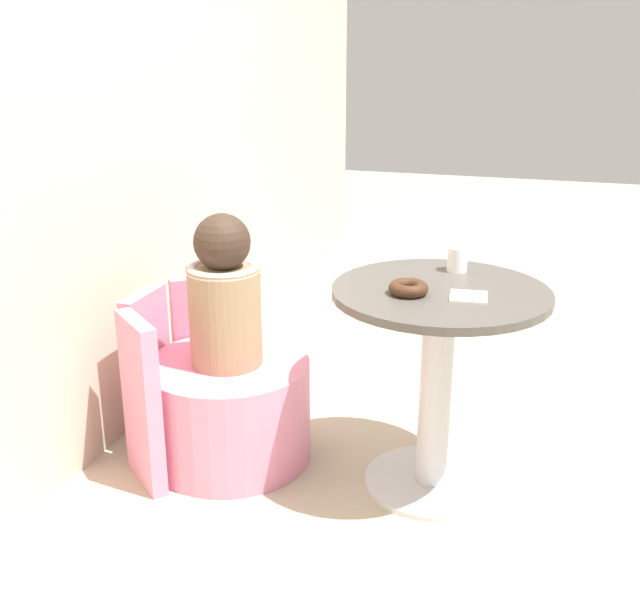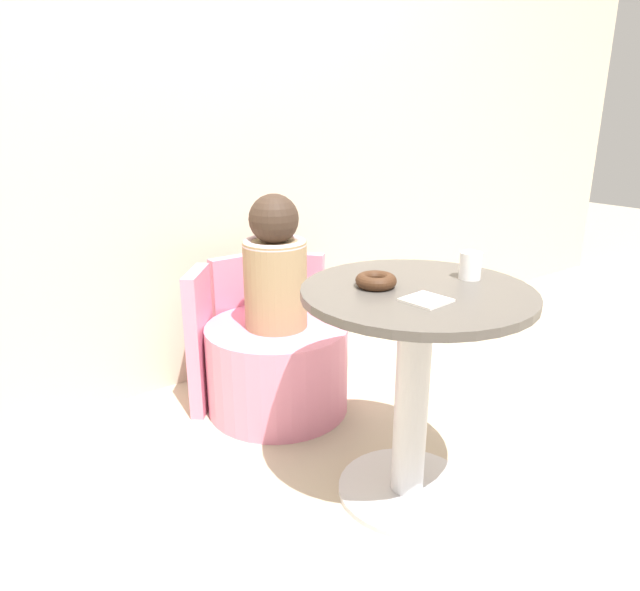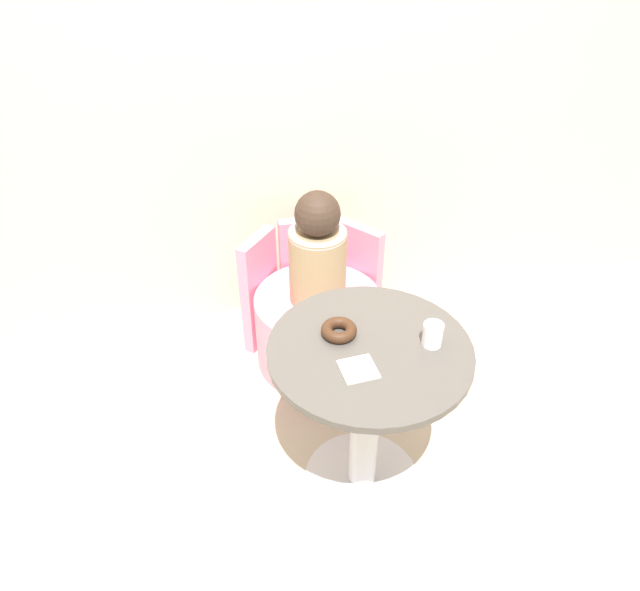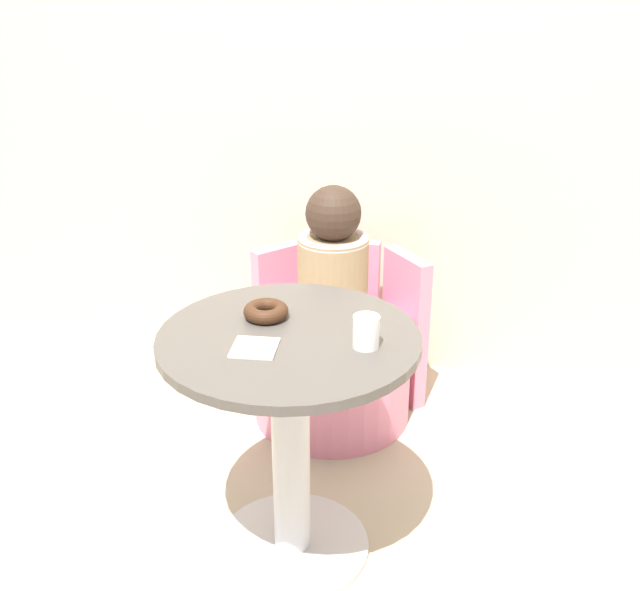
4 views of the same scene
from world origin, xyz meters
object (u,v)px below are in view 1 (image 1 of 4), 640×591
object	(u,v)px
round_table	(437,356)
cup	(457,259)
tub_chair	(229,409)
child_figure	(224,296)
donut	(408,288)

from	to	relation	value
round_table	cup	distance (m)	0.32
tub_chair	child_figure	xyz separation A→B (m)	(0.00, -0.00, 0.40)
round_table	cup	xyz separation A→B (m)	(0.19, -0.02, 0.25)
donut	cup	size ratio (longest dim) A/B	1.46
child_figure	cup	xyz separation A→B (m)	(0.22, -0.70, 0.12)
child_figure	round_table	bearing A→B (deg)	-87.73
round_table	tub_chair	bearing A→B (deg)	92.27
round_table	tub_chair	size ratio (longest dim) A/B	1.21
tub_chair	child_figure	world-z (taller)	child_figure
cup	tub_chair	bearing A→B (deg)	107.27
child_figure	donut	xyz separation A→B (m)	(-0.05, -0.60, 0.10)
round_table	tub_chair	xyz separation A→B (m)	(-0.03, 0.68, -0.27)
donut	cup	world-z (taller)	cup
tub_chair	donut	bearing A→B (deg)	-95.04
tub_chair	donut	xyz separation A→B (m)	(-0.05, -0.60, 0.50)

